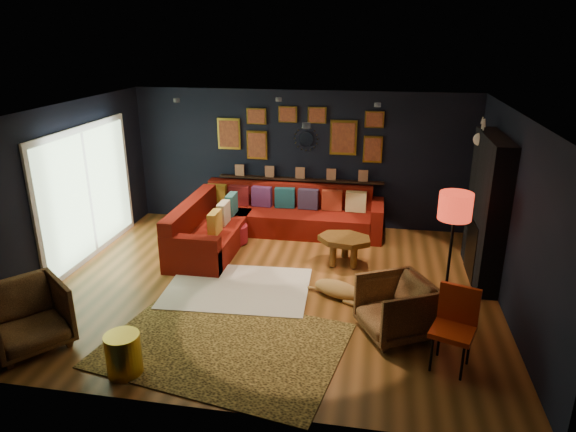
% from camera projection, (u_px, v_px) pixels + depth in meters
% --- Properties ---
extents(floor, '(6.50, 6.50, 0.00)m').
position_uv_depth(floor, '(272.00, 285.00, 7.72)').
color(floor, '#975A29').
rests_on(floor, ground).
extents(room_walls, '(6.50, 6.50, 6.50)m').
position_uv_depth(room_walls, '(271.00, 184.00, 7.18)').
color(room_walls, black).
rests_on(room_walls, ground).
extents(sectional, '(3.41, 2.69, 0.86)m').
position_uv_depth(sectional, '(259.00, 222.00, 9.39)').
color(sectional, maroon).
rests_on(sectional, ground).
extents(ledge, '(3.20, 0.12, 0.04)m').
position_uv_depth(ledge, '(300.00, 179.00, 9.89)').
color(ledge, black).
rests_on(ledge, room_walls).
extents(gallery_wall, '(3.15, 0.04, 1.02)m').
position_uv_depth(gallery_wall, '(300.00, 133.00, 9.63)').
color(gallery_wall, gold).
rests_on(gallery_wall, room_walls).
extents(sunburst_mirror, '(0.47, 0.16, 0.47)m').
position_uv_depth(sunburst_mirror, '(306.00, 139.00, 9.65)').
color(sunburst_mirror, silver).
rests_on(sunburst_mirror, room_walls).
extents(fireplace, '(0.31, 1.60, 2.20)m').
position_uv_depth(fireplace, '(485.00, 214.00, 7.69)').
color(fireplace, black).
rests_on(fireplace, ground).
extents(deer_head, '(0.50, 0.28, 0.45)m').
position_uv_depth(deer_head, '(491.00, 140.00, 7.80)').
color(deer_head, white).
rests_on(deer_head, fireplace).
extents(sliding_door, '(0.06, 2.80, 2.20)m').
position_uv_depth(sliding_door, '(88.00, 193.00, 8.43)').
color(sliding_door, white).
rests_on(sliding_door, ground).
extents(ceiling_spots, '(3.30, 2.50, 0.06)m').
position_uv_depth(ceiling_spots, '(282.00, 106.00, 7.59)').
color(ceiling_spots, black).
rests_on(ceiling_spots, room_walls).
extents(shag_rug, '(2.17, 1.63, 0.03)m').
position_uv_depth(shag_rug, '(238.00, 288.00, 7.61)').
color(shag_rug, white).
rests_on(shag_rug, ground).
extents(leopard_rug, '(3.12, 2.47, 0.02)m').
position_uv_depth(leopard_rug, '(224.00, 345.00, 6.23)').
color(leopard_rug, '#B99644').
rests_on(leopard_rug, ground).
extents(coffee_table, '(1.00, 0.82, 0.45)m').
position_uv_depth(coffee_table, '(344.00, 242.00, 8.31)').
color(coffee_table, brown).
rests_on(coffee_table, shag_rug).
extents(pouf, '(0.47, 0.47, 0.31)m').
position_uv_depth(pouf, '(235.00, 234.00, 9.21)').
color(pouf, maroon).
rests_on(pouf, shag_rug).
extents(armchair_left, '(1.15, 1.16, 0.87)m').
position_uv_depth(armchair_left, '(27.00, 314.00, 6.09)').
color(armchair_left, '#A86B39').
rests_on(armchair_left, ground).
extents(armchair_right, '(1.02, 1.05, 0.82)m').
position_uv_depth(armchair_right, '(396.00, 305.00, 6.34)').
color(armchair_right, '#A86B39').
rests_on(armchair_right, ground).
extents(gold_stool, '(0.39, 0.39, 0.49)m').
position_uv_depth(gold_stool, '(124.00, 354.00, 5.65)').
color(gold_stool, gold).
rests_on(gold_stool, ground).
extents(orange_chair, '(0.57, 0.57, 0.95)m').
position_uv_depth(orange_chair, '(455.00, 321.00, 5.71)').
color(orange_chair, black).
rests_on(orange_chair, ground).
extents(floor_lamp, '(0.44, 0.44, 1.61)m').
position_uv_depth(floor_lamp, '(455.00, 211.00, 6.80)').
color(floor_lamp, black).
rests_on(floor_lamp, ground).
extents(dog, '(1.12, 0.87, 0.32)m').
position_uv_depth(dog, '(338.00, 287.00, 7.31)').
color(dog, '#AB7C43').
rests_on(dog, leopard_rug).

